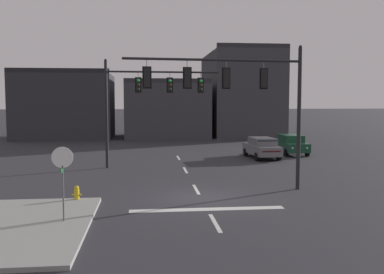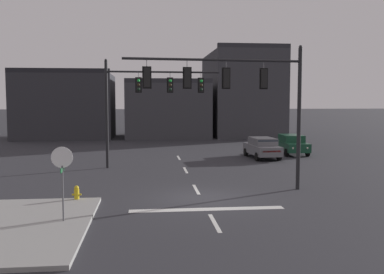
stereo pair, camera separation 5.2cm
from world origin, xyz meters
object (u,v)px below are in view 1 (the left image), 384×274
Objects in this scene: signal_mast_near_side at (241,90)px; stop_sign at (63,166)px; car_lot_middle at (262,147)px; fire_hydrant at (77,195)px; signal_mast_far_side at (143,95)px; car_lot_nearside at (291,144)px.

stop_sign is at bearing -146.77° from signal_mast_near_side.
fire_hydrant is at bearing -131.87° from car_lot_middle.
car_lot_middle is 6.05× the size of fire_hydrant.
car_lot_middle is (11.83, 16.72, -1.29)m from stop_sign.
signal_mast_far_side is at bearing 73.72° from fire_hydrant.
stop_sign reaches higher than car_lot_nearside.
signal_mast_near_side is 1.15× the size of signal_mast_far_side.
signal_mast_near_side is 11.67× the size of fire_hydrant.
stop_sign is (-2.80, -13.28, -2.69)m from signal_mast_far_side.
car_lot_nearside is at bearing 45.96° from fire_hydrant.
stop_sign is (-7.55, -4.95, -2.83)m from signal_mast_near_side.
signal_mast_near_side reaches higher than car_lot_middle.
signal_mast_far_side is 2.69× the size of stop_sign.
stop_sign reaches higher than car_lot_middle.
signal_mast_far_side is 10.45m from car_lot_middle.
signal_mast_far_side is at bearing 119.68° from signal_mast_near_side.
car_lot_middle is at bearing 20.85° from signal_mast_far_side.
signal_mast_near_side is 1.93× the size of car_lot_middle.
signal_mast_near_side reaches higher than car_lot_nearside.
signal_mast_far_side is 13.84m from stop_sign.
signal_mast_near_side is 1.94× the size of car_lot_nearside.
car_lot_nearside is (7.39, 14.02, -4.11)m from signal_mast_near_side.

